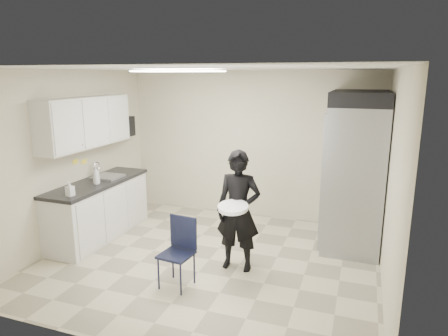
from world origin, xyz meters
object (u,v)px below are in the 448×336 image
at_px(lower_counter, 99,211).
at_px(commercial_fridge, 355,176).
at_px(man_tuxedo, 238,211).
at_px(folding_chair, 176,255).

xyz_separation_m(lower_counter, commercial_fridge, (3.78, 1.07, 0.62)).
distance_m(commercial_fridge, man_tuxedo, 1.96).
relative_size(lower_counter, man_tuxedo, 1.19).
bearing_deg(folding_chair, man_tuxedo, 58.59).
distance_m(lower_counter, folding_chair, 2.10).
xyz_separation_m(commercial_fridge, folding_chair, (-1.94, -2.08, -0.64)).
relative_size(folding_chair, man_tuxedo, 0.52).
bearing_deg(folding_chair, commercial_fridge, 53.54).
bearing_deg(lower_counter, man_tuxedo, -6.91).
height_order(lower_counter, commercial_fridge, commercial_fridge).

